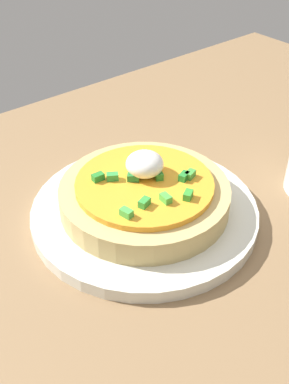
# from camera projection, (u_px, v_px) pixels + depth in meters

# --- Properties ---
(dining_table) EXTENTS (1.16, 0.80, 0.02)m
(dining_table) POSITION_uv_depth(u_px,v_px,m) (192.00, 246.00, 0.52)
(dining_table) COLOR olive
(dining_table) RESTS_ON ground
(plate) EXTENTS (0.26, 0.26, 0.02)m
(plate) POSITION_uv_depth(u_px,v_px,m) (144.00, 211.00, 0.54)
(plate) COLOR silver
(plate) RESTS_ON dining_table
(pizza) EXTENTS (0.19, 0.19, 0.06)m
(pizza) POSITION_uv_depth(u_px,v_px,m) (145.00, 193.00, 0.53)
(pizza) COLOR tan
(pizza) RESTS_ON plate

